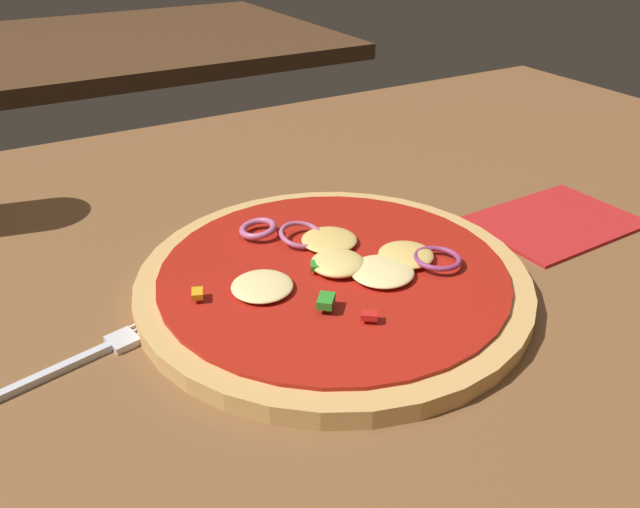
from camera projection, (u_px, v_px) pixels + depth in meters
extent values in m
cube|color=brown|center=(346.00, 272.00, 0.53)|extent=(1.24, 0.82, 0.03)
cylinder|color=tan|center=(333.00, 280.00, 0.48)|extent=(0.29, 0.29, 0.01)
cylinder|color=#A81C11|center=(333.00, 271.00, 0.47)|extent=(0.26, 0.26, 0.00)
ellipsoid|color=#F4DB8E|center=(262.00, 286.00, 0.44)|extent=(0.04, 0.04, 0.01)
ellipsoid|color=#EFCC72|center=(338.00, 263.00, 0.47)|extent=(0.04, 0.04, 0.01)
ellipsoid|color=#E5BC60|center=(406.00, 255.00, 0.48)|extent=(0.04, 0.04, 0.01)
ellipsoid|color=#E5BC60|center=(329.00, 239.00, 0.50)|extent=(0.04, 0.04, 0.01)
ellipsoid|color=#F4DB8E|center=(382.00, 271.00, 0.46)|extent=(0.05, 0.05, 0.01)
torus|color=#93386B|center=(437.00, 258.00, 0.47)|extent=(0.05, 0.05, 0.01)
torus|color=#B25984|center=(258.00, 229.00, 0.51)|extent=(0.04, 0.04, 0.01)
torus|color=#B25984|center=(301.00, 235.00, 0.50)|extent=(0.05, 0.05, 0.01)
cube|color=#2D8C28|center=(316.00, 266.00, 0.46)|extent=(0.01, 0.01, 0.00)
cube|color=orange|center=(197.00, 293.00, 0.43)|extent=(0.01, 0.01, 0.00)
cube|color=red|center=(369.00, 315.00, 0.41)|extent=(0.01, 0.01, 0.00)
cube|color=#2D8C28|center=(326.00, 301.00, 0.42)|extent=(0.02, 0.02, 0.01)
cube|color=silver|center=(11.00, 391.00, 0.38)|extent=(0.13, 0.03, 0.01)
cube|color=silver|center=(123.00, 340.00, 0.42)|extent=(0.02, 0.02, 0.01)
cube|color=silver|center=(168.00, 328.00, 0.43)|extent=(0.04, 0.01, 0.00)
cube|color=silver|center=(163.00, 325.00, 0.43)|extent=(0.04, 0.01, 0.00)
cube|color=silver|center=(159.00, 321.00, 0.44)|extent=(0.04, 0.01, 0.00)
cube|color=silver|center=(155.00, 318.00, 0.44)|extent=(0.04, 0.01, 0.00)
cube|color=#B21E1E|center=(554.00, 222.00, 0.57)|extent=(0.15, 0.11, 0.00)
cube|color=#4C301C|center=(110.00, 45.00, 1.31)|extent=(0.90, 0.65, 0.03)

